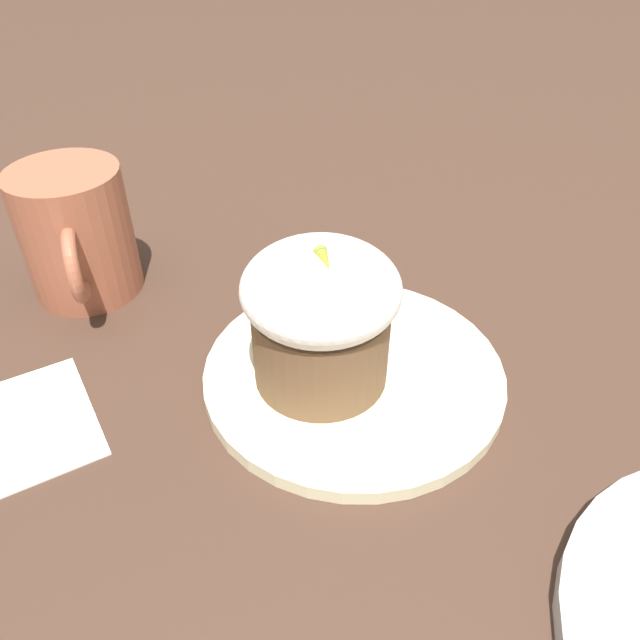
% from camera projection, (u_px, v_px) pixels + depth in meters
% --- Properties ---
extents(ground_plane, '(4.00, 4.00, 0.00)m').
position_uv_depth(ground_plane, '(353.00, 379.00, 0.42)').
color(ground_plane, '#3D281E').
extents(dessert_plate, '(0.20, 0.20, 0.01)m').
position_uv_depth(dessert_plate, '(354.00, 373.00, 0.42)').
color(dessert_plate, beige).
rests_on(dessert_plate, ground_plane).
extents(carrot_cake, '(0.10, 0.10, 0.10)m').
position_uv_depth(carrot_cake, '(320.00, 313.00, 0.38)').
color(carrot_cake, brown).
rests_on(carrot_cake, dessert_plate).
extents(spoon, '(0.03, 0.12, 0.01)m').
position_uv_depth(spoon, '(359.00, 379.00, 0.40)').
color(spoon, silver).
rests_on(spoon, dessert_plate).
extents(coffee_cup, '(0.12, 0.08, 0.10)m').
position_uv_depth(coffee_cup, '(77.00, 234.00, 0.47)').
color(coffee_cup, '#9E563D').
rests_on(coffee_cup, ground_plane).
extents(paper_napkin, '(0.12, 0.10, 0.00)m').
position_uv_depth(paper_napkin, '(23.00, 426.00, 0.39)').
color(paper_napkin, white).
rests_on(paper_napkin, ground_plane).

